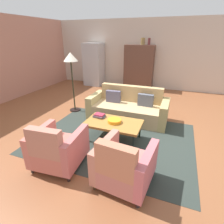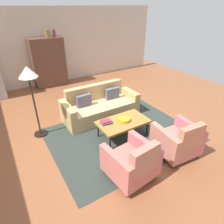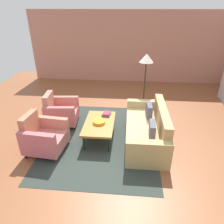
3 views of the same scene
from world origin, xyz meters
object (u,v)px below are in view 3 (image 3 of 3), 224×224
couch (149,130)px  coffee_table (99,124)px  floor_lamp (146,64)px  book_stack (107,114)px  armchair_left (60,112)px  armchair_right (43,137)px  fruit_bowl (99,122)px

couch → coffee_table: 1.19m
coffee_table → floor_lamp: (-1.70, 1.13, 1.06)m
book_stack → floor_lamp: (-1.31, 1.00, 0.98)m
book_stack → floor_lamp: bearing=142.5°
floor_lamp → armchair_left: bearing=-64.4°
couch → floor_lamp: bearing=1.5°
armchair_left → armchair_right: 1.19m
couch → armchair_left: size_ratio=2.39×
armchair_left → armchair_right: bearing=-5.1°
coffee_table → book_stack: size_ratio=4.20×
armchair_right → book_stack: bearing=132.7°
coffee_table → armchair_left: armchair_left is taller
coffee_table → floor_lamp: 2.30m
coffee_table → book_stack: 0.42m
armchair_left → book_stack: (0.20, 1.30, 0.12)m
armchair_left → floor_lamp: size_ratio=0.51×
armchair_left → armchair_right: same height
couch → floor_lamp: (-1.69, -0.05, 1.16)m
armchair_left → book_stack: armchair_left is taller
couch → fruit_bowl: (0.02, -1.19, 0.17)m
floor_lamp → fruit_bowl: bearing=-33.4°
book_stack → floor_lamp: size_ratio=0.17×
couch → book_stack: bearing=69.6°
coffee_table → armchair_left: size_ratio=1.36×
coffee_table → fruit_bowl: size_ratio=4.09×
fruit_bowl → book_stack: 0.43m
fruit_bowl → armchair_right: bearing=-63.9°
fruit_bowl → coffee_table: bearing=180.0°
coffee_table → couch: bearing=90.0°
fruit_bowl → floor_lamp: 2.28m
armchair_left → couch: bearing=70.7°
coffee_table → book_stack: (-0.39, 0.13, 0.07)m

